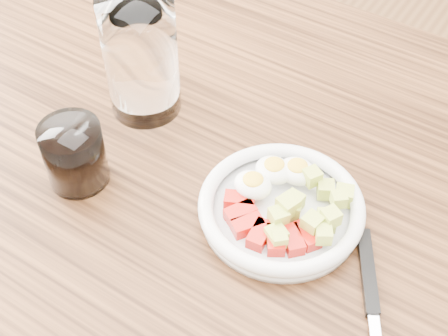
% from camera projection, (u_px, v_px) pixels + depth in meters
% --- Properties ---
extents(dining_table, '(1.50, 0.90, 0.77)m').
position_uv_depth(dining_table, '(226.00, 241.00, 0.83)').
color(dining_table, brown).
rests_on(dining_table, ground).
extents(bowl, '(0.19, 0.19, 0.05)m').
position_uv_depth(bowl, '(282.00, 206.00, 0.72)').
color(bowl, white).
rests_on(bowl, dining_table).
extents(fork, '(0.13, 0.20, 0.01)m').
position_uv_depth(fork, '(371.00, 295.00, 0.66)').
color(fork, black).
rests_on(fork, dining_table).
extents(water_glass, '(0.10, 0.10, 0.17)m').
position_uv_depth(water_glass, '(141.00, 56.00, 0.80)').
color(water_glass, white).
rests_on(water_glass, dining_table).
extents(coffee_glass, '(0.07, 0.07, 0.08)m').
position_uv_depth(coffee_glass, '(75.00, 155.00, 0.74)').
color(coffee_glass, white).
rests_on(coffee_glass, dining_table).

